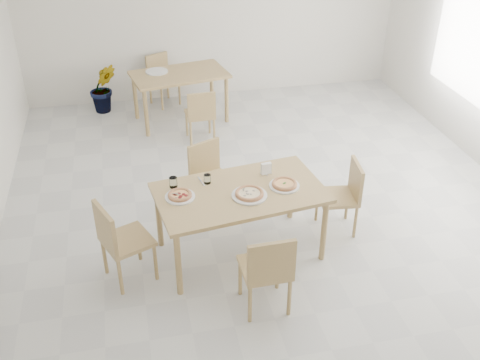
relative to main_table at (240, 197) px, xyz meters
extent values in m
plane|color=silver|center=(0.48, 0.73, -0.68)|extent=(7.00, 7.00, 0.00)
plane|color=silver|center=(0.48, 4.23, 0.72)|extent=(6.00, 0.00, 6.00)
plane|color=silver|center=(0.48, -2.77, 0.72)|extent=(6.00, 0.00, 6.00)
cube|color=tan|center=(0.00, 0.00, 0.05)|extent=(1.75, 1.14, 0.04)
cylinder|color=tan|center=(-0.69, -0.49, -0.32)|extent=(0.06, 0.06, 0.71)
cylinder|color=tan|center=(0.79, -0.29, -0.32)|extent=(0.06, 0.06, 0.71)
cylinder|color=tan|center=(-0.79, 0.29, -0.32)|extent=(0.06, 0.06, 0.71)
cylinder|color=tan|center=(0.69, 0.49, -0.32)|extent=(0.06, 0.06, 0.71)
cube|color=tan|center=(0.05, -0.80, -0.24)|extent=(0.43, 0.43, 0.04)
cube|color=tan|center=(0.06, -0.99, -0.02)|extent=(0.42, 0.05, 0.40)
cylinder|color=tan|center=(0.23, -0.61, -0.47)|extent=(0.04, 0.04, 0.41)
cylinder|color=tan|center=(-0.13, -0.62, -0.47)|extent=(0.04, 0.04, 0.41)
cylinder|color=tan|center=(0.24, -0.98, -0.47)|extent=(0.04, 0.04, 0.41)
cylinder|color=tan|center=(-0.12, -0.98, -0.47)|extent=(0.04, 0.04, 0.41)
cube|color=tan|center=(-0.13, 0.79, -0.26)|extent=(0.54, 0.54, 0.04)
cube|color=tan|center=(-0.21, 0.96, -0.05)|extent=(0.38, 0.20, 0.39)
cylinder|color=tan|center=(-0.22, 0.56, -0.48)|extent=(0.03, 0.03, 0.40)
cylinder|color=tan|center=(0.10, 0.71, -0.48)|extent=(0.03, 0.03, 0.40)
cylinder|color=tan|center=(-0.36, 0.88, -0.48)|extent=(0.03, 0.03, 0.40)
cylinder|color=tan|center=(-0.05, 1.02, -0.48)|extent=(0.03, 0.03, 0.40)
cube|color=tan|center=(-1.13, -0.15, -0.24)|extent=(0.56, 0.56, 0.04)
cube|color=tan|center=(-1.30, -0.22, -0.01)|extent=(0.20, 0.41, 0.41)
cylinder|color=tan|center=(-0.89, -0.25, -0.47)|extent=(0.04, 0.04, 0.42)
cylinder|color=tan|center=(-1.03, 0.09, -0.47)|extent=(0.04, 0.04, 0.42)
cylinder|color=tan|center=(-1.22, -0.39, -0.47)|extent=(0.04, 0.04, 0.42)
cylinder|color=tan|center=(-1.37, -0.05, -0.47)|extent=(0.04, 0.04, 0.42)
cube|color=tan|center=(1.11, 0.18, -0.27)|extent=(0.45, 0.45, 0.04)
cube|color=tan|center=(1.29, 0.15, -0.06)|extent=(0.09, 0.40, 0.38)
cylinder|color=tan|center=(0.96, 0.37, -0.48)|extent=(0.03, 0.03, 0.39)
cylinder|color=tan|center=(0.92, 0.03, -0.48)|extent=(0.03, 0.03, 0.39)
cylinder|color=tan|center=(1.30, 0.33, -0.48)|extent=(0.03, 0.03, 0.39)
cylinder|color=tan|center=(1.26, -0.01, -0.48)|extent=(0.03, 0.03, 0.39)
cylinder|color=white|center=(0.45, -0.01, 0.08)|extent=(0.30, 0.30, 0.02)
cylinder|color=white|center=(0.07, -0.11, 0.08)|extent=(0.34, 0.34, 0.02)
cylinder|color=white|center=(-0.59, 0.01, 0.08)|extent=(0.29, 0.29, 0.02)
cylinder|color=#F0AD71|center=(0.45, -0.01, 0.10)|extent=(0.27, 0.27, 0.01)
torus|color=#F0AD71|center=(0.45, -0.01, 0.11)|extent=(0.28, 0.28, 0.03)
cylinder|color=orange|center=(0.45, -0.01, 0.11)|extent=(0.21, 0.21, 0.01)
ellipsoid|color=#1F5613|center=(0.45, -0.01, 0.11)|extent=(0.05, 0.04, 0.01)
cylinder|color=#F0AD71|center=(0.07, -0.11, 0.10)|extent=(0.33, 0.33, 0.01)
torus|color=#F0AD71|center=(0.07, -0.11, 0.11)|extent=(0.33, 0.33, 0.03)
cylinder|color=white|center=(0.07, -0.11, 0.11)|extent=(0.26, 0.26, 0.01)
cylinder|color=#F0AD71|center=(-0.59, 0.01, 0.10)|extent=(0.25, 0.25, 0.01)
torus|color=#F0AD71|center=(-0.59, 0.01, 0.11)|extent=(0.25, 0.25, 0.03)
cylinder|color=orange|center=(-0.59, 0.01, 0.11)|extent=(0.18, 0.18, 0.01)
cylinder|color=white|center=(-0.29, 0.22, 0.12)|extent=(0.07, 0.07, 0.09)
cylinder|color=white|center=(-0.63, 0.22, 0.13)|extent=(0.08, 0.08, 0.10)
cube|color=silver|center=(0.33, 0.26, 0.08)|extent=(0.12, 0.07, 0.01)
cube|color=white|center=(0.33, 0.26, 0.15)|extent=(0.11, 0.06, 0.11)
cube|color=silver|center=(0.35, 0.30, 0.08)|extent=(0.05, 0.17, 0.01)
cube|color=silver|center=(-0.34, 0.26, 0.08)|extent=(0.05, 0.19, 0.01)
cube|color=tan|center=(-0.20, 3.30, 0.05)|extent=(1.49, 1.02, 0.04)
cylinder|color=tan|center=(-0.74, 2.88, -0.32)|extent=(0.06, 0.06, 0.71)
cylinder|color=tan|center=(0.47, 3.10, -0.32)|extent=(0.06, 0.06, 0.71)
cylinder|color=tan|center=(-0.86, 3.50, -0.32)|extent=(0.06, 0.06, 0.71)
cylinder|color=tan|center=(0.35, 3.73, -0.32)|extent=(0.06, 0.06, 0.71)
cube|color=tan|center=(-0.01, 2.60, -0.28)|extent=(0.40, 0.40, 0.04)
cube|color=tan|center=(-0.01, 2.43, -0.08)|extent=(0.39, 0.05, 0.37)
cylinder|color=tan|center=(0.15, 2.77, -0.49)|extent=(0.03, 0.03, 0.38)
cylinder|color=tan|center=(-0.18, 2.76, -0.49)|extent=(0.03, 0.03, 0.38)
cylinder|color=tan|center=(0.16, 2.44, -0.49)|extent=(0.03, 0.03, 0.38)
cylinder|color=tan|center=(-0.17, 2.43, -0.49)|extent=(0.03, 0.03, 0.38)
cube|color=tan|center=(-0.38, 3.96, -0.28)|extent=(0.53, 0.53, 0.04)
cube|color=tan|center=(-0.46, 4.11, -0.07)|extent=(0.36, 0.22, 0.37)
cylinder|color=tan|center=(-0.45, 3.73, -0.49)|extent=(0.03, 0.03, 0.38)
cylinder|color=tan|center=(-0.15, 3.89, -0.49)|extent=(0.03, 0.03, 0.38)
cylinder|color=tan|center=(-0.60, 4.03, -0.49)|extent=(0.03, 0.03, 0.38)
cylinder|color=tan|center=(-0.31, 4.18, -0.49)|extent=(0.03, 0.03, 0.38)
cylinder|color=white|center=(-0.51, 3.42, 0.08)|extent=(0.33, 0.33, 0.02)
imported|color=#286C20|center=(-1.32, 3.88, -0.29)|extent=(0.47, 0.41, 0.77)
camera|label=1|loc=(-0.98, -4.50, 3.04)|focal=42.00mm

